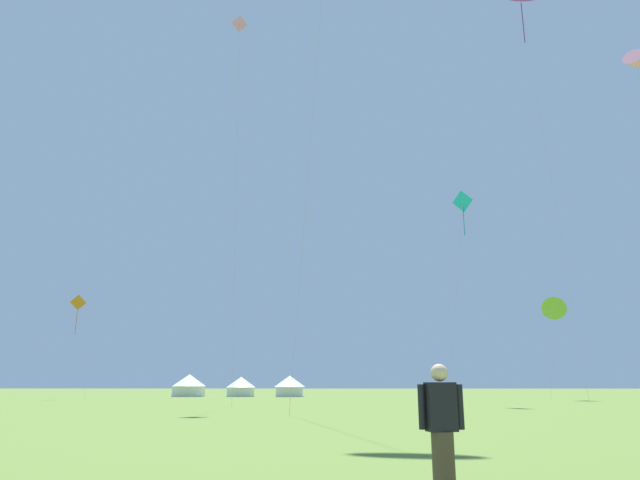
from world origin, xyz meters
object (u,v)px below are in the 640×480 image
at_px(kite_pink_delta, 635,63).
at_px(kite_lime_delta, 554,311).
at_px(kite_pink_diamond, 239,50).
at_px(kite_orange_diamond, 78,306).
at_px(festival_tent_right, 241,386).
at_px(festival_tent_left, 189,384).
at_px(festival_tent_center, 290,385).
at_px(kite_cyan_diamond, 462,206).
at_px(person_spectator, 442,436).

bearing_deg(kite_pink_delta, kite_lime_delta, 123.86).
relative_size(kite_pink_diamond, kite_pink_delta, 1.00).
xyz_separation_m(kite_orange_diamond, kite_pink_diamond, (19.28, -16.52, 19.51)).
relative_size(kite_orange_diamond, festival_tent_right, 2.97).
bearing_deg(kite_orange_diamond, festival_tent_left, 52.95).
relative_size(kite_orange_diamond, kite_pink_delta, 0.33).
relative_size(festival_tent_left, festival_tent_center, 1.07).
distance_m(festival_tent_left, festival_tent_center, 12.36).
height_order(kite_cyan_diamond, kite_pink_diamond, kite_pink_diamond).
bearing_deg(festival_tent_left, kite_pink_diamond, -70.58).
relative_size(kite_cyan_diamond, festival_tent_left, 4.17).
height_order(kite_pink_diamond, festival_tent_right, kite_pink_diamond).
xyz_separation_m(kite_lime_delta, festival_tent_center, (-27.97, 12.60, -7.29)).
bearing_deg(kite_orange_diamond, kite_pink_delta, -10.16).
bearing_deg(person_spectator, festival_tent_right, 101.76).
relative_size(kite_pink_delta, person_spectator, 18.65).
bearing_deg(festival_tent_right, kite_pink_delta, -28.79).
distance_m(kite_orange_diamond, kite_lime_delta, 49.51).
bearing_deg(festival_tent_right, festival_tent_center, 0.00).
bearing_deg(kite_cyan_diamond, kite_orange_diamond, 159.50).
xyz_separation_m(kite_lime_delta, festival_tent_left, (-40.33, 12.60, -7.19)).
bearing_deg(kite_orange_diamond, person_spectator, -60.84).
relative_size(kite_cyan_diamond, festival_tent_center, 4.46).
bearing_deg(person_spectator, kite_lime_delta, 68.08).
xyz_separation_m(kite_cyan_diamond, festival_tent_center, (-16.29, 26.30, -14.29)).
height_order(kite_lime_delta, kite_pink_delta, kite_pink_delta).
height_order(kite_orange_diamond, person_spectator, kite_orange_diamond).
relative_size(kite_orange_diamond, kite_pink_diamond, 0.33).
relative_size(kite_lime_delta, kite_pink_delta, 0.31).
distance_m(kite_cyan_diamond, kite_pink_diamond, 22.99).
bearing_deg(festival_tent_right, kite_pink_diamond, -82.61).
height_order(kite_orange_diamond, festival_tent_right, kite_orange_diamond).
bearing_deg(kite_pink_diamond, kite_orange_diamond, 139.41).
distance_m(kite_pink_diamond, festival_tent_center, 39.92).
distance_m(kite_cyan_diamond, person_spectator, 41.38).
bearing_deg(festival_tent_right, person_spectator, -78.24).
bearing_deg(kite_lime_delta, festival_tent_center, 155.74).
height_order(person_spectator, festival_tent_left, festival_tent_left).
xyz_separation_m(kite_orange_diamond, festival_tent_center, (21.53, 12.15, -8.17)).
bearing_deg(person_spectator, kite_pink_diamond, 105.22).
xyz_separation_m(kite_pink_diamond, festival_tent_right, (-3.72, 28.67, -27.75)).
distance_m(kite_pink_delta, festival_tent_right, 54.83).
distance_m(kite_orange_diamond, kite_pink_delta, 60.75).
height_order(kite_orange_diamond, festival_tent_center, kite_orange_diamond).
distance_m(kite_pink_diamond, person_spectator, 46.12).
xyz_separation_m(kite_cyan_diamond, kite_orange_diamond, (-37.82, 14.14, -6.13)).
height_order(kite_pink_delta, festival_tent_center, kite_pink_delta).
height_order(kite_lime_delta, festival_tent_left, kite_lime_delta).
relative_size(kite_pink_diamond, festival_tent_right, 8.98).
distance_m(kite_pink_diamond, festival_tent_left, 41.05).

